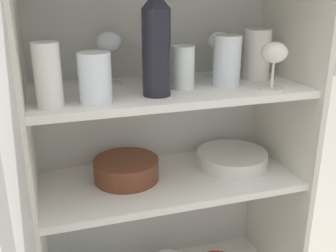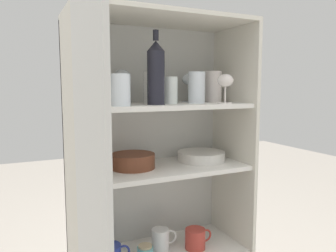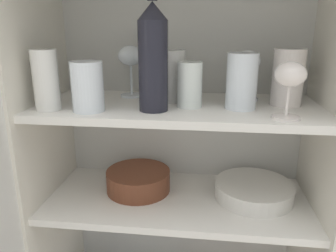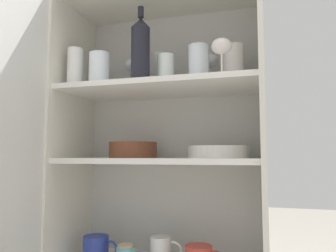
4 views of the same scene
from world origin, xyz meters
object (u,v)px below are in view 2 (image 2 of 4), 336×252
at_px(wine_bottle, 156,72).
at_px(plate_stack_white, 201,156).
at_px(mixing_bowl_large, 133,160).
at_px(coffee_mug_primary, 161,240).

xyz_separation_m(wine_bottle, plate_stack_white, (0.28, 0.10, -0.39)).
relative_size(wine_bottle, mixing_bowl_large, 1.54).
distance_m(wine_bottle, coffee_mug_primary, 0.76).
bearing_deg(mixing_bowl_large, coffee_mug_primary, -7.57).
distance_m(wine_bottle, mixing_bowl_large, 0.39).
height_order(wine_bottle, mixing_bowl_large, wine_bottle).
relative_size(plate_stack_white, coffee_mug_primary, 1.82).
height_order(plate_stack_white, mixing_bowl_large, mixing_bowl_large).
bearing_deg(wine_bottle, coffee_mug_primary, 55.63).
distance_m(plate_stack_white, mixing_bowl_large, 0.34).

